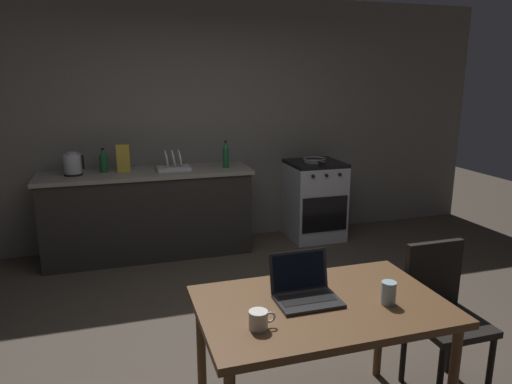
{
  "coord_description": "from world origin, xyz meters",
  "views": [
    {
      "loc": [
        -0.93,
        -2.79,
        1.87
      ],
      "look_at": [
        0.21,
        0.92,
        0.91
      ],
      "focal_mm": 33.04,
      "sensor_mm": 36.0,
      "label": 1
    }
  ],
  "objects_px": {
    "laptop": "(305,291)",
    "dish_rack": "(173,165)",
    "cereal_box": "(123,158)",
    "frying_pan": "(315,160)",
    "dining_table": "(321,316)",
    "electric_kettle": "(73,164)",
    "drinking_glass": "(389,293)",
    "stove_oven": "(314,200)",
    "bottle_b": "(103,161)",
    "coffee_mug": "(259,320)",
    "bottle": "(226,155)",
    "chair": "(441,308)"
  },
  "relations": [
    {
      "from": "laptop",
      "to": "dish_rack",
      "type": "height_order",
      "value": "dish_rack"
    },
    {
      "from": "cereal_box",
      "to": "frying_pan",
      "type": "bearing_deg",
      "value": -1.31
    },
    {
      "from": "frying_pan",
      "to": "cereal_box",
      "type": "relative_size",
      "value": 1.51
    },
    {
      "from": "dining_table",
      "to": "electric_kettle",
      "type": "xyz_separation_m",
      "value": [
        -1.35,
        2.92,
        0.34
      ]
    },
    {
      "from": "drinking_glass",
      "to": "frying_pan",
      "type": "bearing_deg",
      "value": 72.8
    },
    {
      "from": "laptop",
      "to": "frying_pan",
      "type": "xyz_separation_m",
      "value": [
        1.31,
        2.83,
        0.14
      ]
    },
    {
      "from": "frying_pan",
      "to": "drinking_glass",
      "type": "bearing_deg",
      "value": -107.2
    },
    {
      "from": "frying_pan",
      "to": "stove_oven",
      "type": "bearing_deg",
      "value": 52.88
    },
    {
      "from": "stove_oven",
      "to": "dining_table",
      "type": "xyz_separation_m",
      "value": [
        -1.26,
        -2.92,
        0.22
      ]
    },
    {
      "from": "frying_pan",
      "to": "bottle_b",
      "type": "bearing_deg",
      "value": 177.31
    },
    {
      "from": "stove_oven",
      "to": "laptop",
      "type": "relative_size",
      "value": 2.85
    },
    {
      "from": "dining_table",
      "to": "laptop",
      "type": "bearing_deg",
      "value": 137.52
    },
    {
      "from": "electric_kettle",
      "to": "coffee_mug",
      "type": "distance_m",
      "value": 3.23
    },
    {
      "from": "frying_pan",
      "to": "coffee_mug",
      "type": "bearing_deg",
      "value": -118.09
    },
    {
      "from": "coffee_mug",
      "to": "dish_rack",
      "type": "bearing_deg",
      "value": 89.63
    },
    {
      "from": "bottle",
      "to": "coffee_mug",
      "type": "xyz_separation_m",
      "value": [
        -0.58,
        -3.02,
        -0.25
      ]
    },
    {
      "from": "bottle",
      "to": "bottle_b",
      "type": "height_order",
      "value": "bottle"
    },
    {
      "from": "dining_table",
      "to": "drinking_glass",
      "type": "bearing_deg",
      "value": -19.09
    },
    {
      "from": "cereal_box",
      "to": "dish_rack",
      "type": "xyz_separation_m",
      "value": [
        0.5,
        -0.02,
        -0.1
      ]
    },
    {
      "from": "chair",
      "to": "frying_pan",
      "type": "xyz_separation_m",
      "value": [
        0.39,
        2.76,
        0.41
      ]
    },
    {
      "from": "stove_oven",
      "to": "drinking_glass",
      "type": "xyz_separation_m",
      "value": [
        -0.95,
        -3.03,
        0.36
      ]
    },
    {
      "from": "bottle",
      "to": "cereal_box",
      "type": "xyz_separation_m",
      "value": [
        -1.06,
        0.07,
        0.01
      ]
    },
    {
      "from": "bottle",
      "to": "dish_rack",
      "type": "bearing_deg",
      "value": 174.86
    },
    {
      "from": "dining_table",
      "to": "coffee_mug",
      "type": "distance_m",
      "value": 0.43
    },
    {
      "from": "chair",
      "to": "electric_kettle",
      "type": "xyz_separation_m",
      "value": [
        -2.2,
        2.79,
        0.49
      ]
    },
    {
      "from": "electric_kettle",
      "to": "dish_rack",
      "type": "relative_size",
      "value": 0.68
    },
    {
      "from": "chair",
      "to": "laptop",
      "type": "distance_m",
      "value": 0.96
    },
    {
      "from": "cereal_box",
      "to": "drinking_glass",
      "type": "bearing_deg",
      "value": -68.91
    },
    {
      "from": "bottle",
      "to": "dish_rack",
      "type": "distance_m",
      "value": 0.56
    },
    {
      "from": "chair",
      "to": "bottle",
      "type": "bearing_deg",
      "value": 118.55
    },
    {
      "from": "stove_oven",
      "to": "bottle_b",
      "type": "xyz_separation_m",
      "value": [
        -2.32,
        0.08,
        0.57
      ]
    },
    {
      "from": "frying_pan",
      "to": "bottle_b",
      "type": "xyz_separation_m",
      "value": [
        -2.3,
        0.11,
        0.09
      ]
    },
    {
      "from": "frying_pan",
      "to": "bottle_b",
      "type": "relative_size",
      "value": 1.75
    },
    {
      "from": "laptop",
      "to": "bottle_b",
      "type": "distance_m",
      "value": 3.11
    },
    {
      "from": "cereal_box",
      "to": "bottle_b",
      "type": "height_order",
      "value": "cereal_box"
    },
    {
      "from": "laptop",
      "to": "stove_oven",
      "type": "bearing_deg",
      "value": 56.33
    },
    {
      "from": "stove_oven",
      "to": "bottle",
      "type": "distance_m",
      "value": 1.22
    },
    {
      "from": "bottle_b",
      "to": "stove_oven",
      "type": "bearing_deg",
      "value": -2.04
    },
    {
      "from": "frying_pan",
      "to": "cereal_box",
      "type": "bearing_deg",
      "value": 178.69
    },
    {
      "from": "dining_table",
      "to": "dish_rack",
      "type": "height_order",
      "value": "dish_rack"
    },
    {
      "from": "laptop",
      "to": "electric_kettle",
      "type": "distance_m",
      "value": 3.14
    },
    {
      "from": "coffee_mug",
      "to": "drinking_glass",
      "type": "distance_m",
      "value": 0.7
    },
    {
      "from": "dish_rack",
      "to": "electric_kettle",
      "type": "bearing_deg",
      "value": 180.0
    },
    {
      "from": "bottle_b",
      "to": "bottle",
      "type": "bearing_deg",
      "value": -5.92
    },
    {
      "from": "dining_table",
      "to": "drinking_glass",
      "type": "distance_m",
      "value": 0.36
    },
    {
      "from": "laptop",
      "to": "dish_rack",
      "type": "relative_size",
      "value": 0.94
    },
    {
      "from": "laptop",
      "to": "cereal_box",
      "type": "xyz_separation_m",
      "value": [
        -0.8,
        2.88,
        0.25
      ]
    },
    {
      "from": "cereal_box",
      "to": "dish_rack",
      "type": "distance_m",
      "value": 0.51
    },
    {
      "from": "stove_oven",
      "to": "dish_rack",
      "type": "height_order",
      "value": "dish_rack"
    },
    {
      "from": "stove_oven",
      "to": "dish_rack",
      "type": "relative_size",
      "value": 2.68
    }
  ]
}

